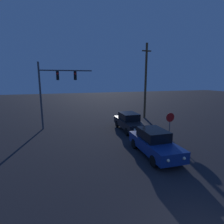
{
  "coord_description": "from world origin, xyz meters",
  "views": [
    {
      "loc": [
        -4.36,
        -3.52,
        5.16
      ],
      "look_at": [
        0.0,
        10.82,
        2.27
      ],
      "focal_mm": 28.0,
      "sensor_mm": 36.0,
      "label": 1
    }
  ],
  "objects_px": {
    "traffic_signal_mast": "(54,85)",
    "utility_pole": "(146,81)",
    "stop_sign": "(170,120)",
    "car_far": "(129,122)",
    "car_near": "(154,143)"
  },
  "relations": [
    {
      "from": "stop_sign",
      "to": "utility_pole",
      "type": "bearing_deg",
      "value": 78.13
    },
    {
      "from": "stop_sign",
      "to": "utility_pole",
      "type": "relative_size",
      "value": 0.24
    },
    {
      "from": "car_near",
      "to": "traffic_signal_mast",
      "type": "relative_size",
      "value": 0.72
    },
    {
      "from": "car_far",
      "to": "traffic_signal_mast",
      "type": "height_order",
      "value": "traffic_signal_mast"
    },
    {
      "from": "car_near",
      "to": "car_far",
      "type": "distance_m",
      "value": 5.91
    },
    {
      "from": "car_far",
      "to": "car_near",
      "type": "bearing_deg",
      "value": 84.42
    },
    {
      "from": "car_far",
      "to": "stop_sign",
      "type": "height_order",
      "value": "stop_sign"
    },
    {
      "from": "utility_pole",
      "to": "car_far",
      "type": "bearing_deg",
      "value": -131.22
    },
    {
      "from": "car_near",
      "to": "traffic_signal_mast",
      "type": "distance_m",
      "value": 11.58
    },
    {
      "from": "car_near",
      "to": "traffic_signal_mast",
      "type": "xyz_separation_m",
      "value": [
        -6.49,
        8.88,
        3.62
      ]
    },
    {
      "from": "traffic_signal_mast",
      "to": "utility_pole",
      "type": "relative_size",
      "value": 0.71
    },
    {
      "from": "utility_pole",
      "to": "car_near",
      "type": "bearing_deg",
      "value": -114.07
    },
    {
      "from": "car_far",
      "to": "traffic_signal_mast",
      "type": "relative_size",
      "value": 0.71
    },
    {
      "from": "stop_sign",
      "to": "car_far",
      "type": "bearing_deg",
      "value": 127.04
    },
    {
      "from": "utility_pole",
      "to": "traffic_signal_mast",
      "type": "bearing_deg",
      "value": -171.57
    }
  ]
}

